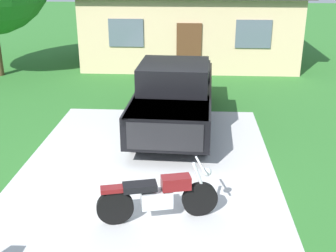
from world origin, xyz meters
TOP-DOWN VIEW (x-y plane):
  - ground_plane at (0.00, 0.00)m, footprint 80.00×80.00m
  - driveway_pad at (0.00, 0.00)m, footprint 5.75×7.35m
  - motorcycle at (0.43, -2.33)m, footprint 2.17×0.87m
  - pickup_truck at (0.51, 2.48)m, footprint 2.21×5.69m
  - neighbor_house at (0.80, 10.65)m, footprint 9.60×5.60m

SIDE VIEW (x-z plane):
  - ground_plane at x=0.00m, z-range 0.00..0.00m
  - driveway_pad at x=0.00m, z-range 0.00..0.01m
  - motorcycle at x=0.43m, z-range -0.07..1.02m
  - pickup_truck at x=0.51m, z-range 0.00..1.90m
  - neighbor_house at x=0.80m, z-range 0.04..3.54m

